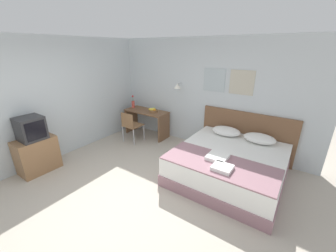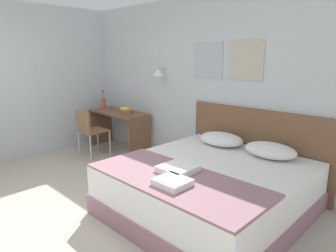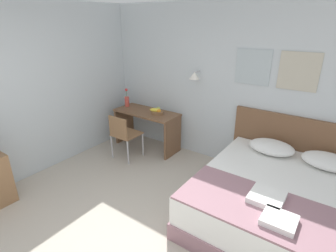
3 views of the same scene
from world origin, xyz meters
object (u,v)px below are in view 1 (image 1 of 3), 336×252
at_px(pillow_left, 226,131).
at_px(television, 31,128).
at_px(folded_towel_mid_bed, 222,168).
at_px(flower_vase, 133,103).
at_px(bed, 229,164).
at_px(headboard, 245,135).
at_px(desk, 147,118).
at_px(tv_stand, 37,155).
at_px(throw_blanket, 219,164).
at_px(pillow_right, 260,138).
at_px(fruit_bowl, 153,110).
at_px(desk_chair, 131,124).
at_px(folded_towel_near_foot, 217,157).

height_order(pillow_left, television, television).
bearing_deg(folded_towel_mid_bed, flower_vase, 156.02).
xyz_separation_m(bed, headboard, (0.00, 1.04, 0.25)).
xyz_separation_m(desk, tv_stand, (-0.62, -2.71, -0.17)).
bearing_deg(throw_blanket, bed, 90.00).
height_order(pillow_right, fruit_bowl, fruit_bowl).
xyz_separation_m(folded_towel_mid_bed, tv_stand, (-3.41, -1.27, -0.27)).
height_order(pillow_left, pillow_right, same).
distance_m(bed, pillow_left, 0.89).
relative_size(desk_chair, tv_stand, 1.15).
relative_size(pillow_right, tv_stand, 0.87).
height_order(bed, pillow_right, pillow_right).
xyz_separation_m(folded_towel_mid_bed, flower_vase, (-3.32, 1.48, 0.24)).
bearing_deg(throw_blanket, folded_towel_mid_bed, -51.78).
xyz_separation_m(headboard, folded_towel_near_foot, (-0.08, -1.48, 0.09)).
height_order(fruit_bowl, television, television).
relative_size(folded_towel_near_foot, desk, 0.28).
relative_size(desk, television, 2.75).
relative_size(pillow_right, folded_towel_near_foot, 1.80).
bearing_deg(headboard, folded_towel_mid_bed, -86.39).
distance_m(headboard, desk_chair, 2.87).
xyz_separation_m(headboard, desk, (-2.68, -0.31, -0.01)).
height_order(pillow_left, throw_blanket, pillow_left).
distance_m(pillow_left, desk_chair, 2.44).
bearing_deg(throw_blanket, pillow_left, 105.09).
bearing_deg(tv_stand, desk, 77.04).
height_order(throw_blanket, folded_towel_mid_bed, folded_towel_mid_bed).
xyz_separation_m(desk_chair, fruit_bowl, (0.28, 0.63, 0.28)).
bearing_deg(pillow_left, desk, -179.81).
bearing_deg(headboard, flower_vase, -174.92).
xyz_separation_m(bed, flower_vase, (-3.21, 0.75, 0.58)).
bearing_deg(desk_chair, tv_stand, -105.80).
xyz_separation_m(desk, television, (-0.62, -2.71, 0.42)).
bearing_deg(pillow_right, folded_towel_mid_bed, -99.49).
distance_m(folded_towel_near_foot, flower_vase, 3.35).
height_order(fruit_bowl, tv_stand, fruit_bowl).
bearing_deg(bed, desk_chair, 177.81).
height_order(headboard, flower_vase, flower_vase).
xyz_separation_m(headboard, folded_towel_mid_bed, (0.11, -1.76, 0.09)).
xyz_separation_m(folded_towel_near_foot, tv_stand, (-3.22, -1.55, -0.27)).
xyz_separation_m(pillow_left, folded_towel_near_foot, (0.27, -1.17, -0.03)).
bearing_deg(fruit_bowl, throw_blanket, -28.46).
relative_size(desk_chair, fruit_bowl, 3.31).
xyz_separation_m(fruit_bowl, tv_stand, (-0.87, -2.73, -0.43)).
xyz_separation_m(pillow_right, tv_stand, (-3.66, -2.72, -0.30)).
xyz_separation_m(folded_towel_mid_bed, desk_chair, (-2.82, 0.83, -0.12)).
distance_m(pillow_right, folded_towel_near_foot, 1.25).
distance_m(folded_towel_near_foot, fruit_bowl, 2.63).
bearing_deg(folded_towel_near_foot, flower_vase, 159.08).
xyz_separation_m(throw_blanket, fruit_bowl, (-2.43, 1.32, 0.20)).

